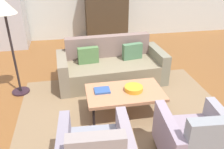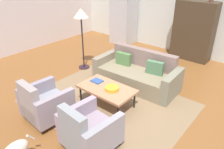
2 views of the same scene
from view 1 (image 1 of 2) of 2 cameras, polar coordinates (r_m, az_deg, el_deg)
name	(u,v)px [view 1 (image 1 of 2)]	position (r m, az deg, el deg)	size (l,w,h in m)	color
ground_plane	(127,100)	(4.22, 3.71, -6.20)	(11.00, 11.00, 0.00)	brown
area_rug	(123,111)	(3.94, 2.81, -8.89)	(3.40, 2.60, 0.01)	#866D4C
couch	(111,67)	(4.75, -0.28, 1.88)	(2.14, 1.00, 0.86)	#84795C
coffee_table	(125,93)	(3.69, 3.12, -4.58)	(1.20, 0.70, 0.42)	black
armchair_right	(196,142)	(3.05, 19.87, -15.32)	(0.86, 0.86, 0.88)	#312920
fruit_bowl	(134,88)	(3.68, 5.35, -3.40)	(0.29, 0.29, 0.07)	gold
book_stack	(102,90)	(3.66, -2.44, -3.89)	(0.24, 0.20, 0.03)	#315396
cabinet	(106,10)	(7.00, -1.36, 15.54)	(1.20, 0.51, 1.80)	#3F3120
refrigerator	(9,13)	(6.97, -23.92, 13.47)	(0.80, 0.73, 1.85)	#B7BABF
floor_lamp	(5,16)	(4.25, -24.63, 12.91)	(0.40, 0.40, 1.72)	black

